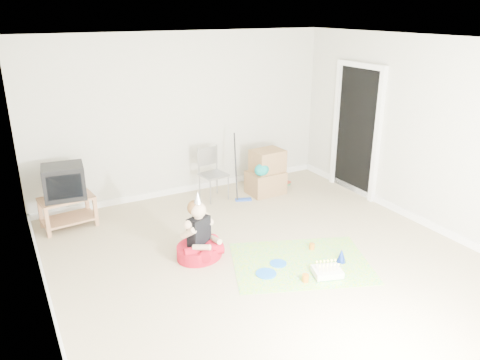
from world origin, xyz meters
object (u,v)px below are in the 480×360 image
tv_stand (68,209)px  folding_chair (214,175)px  seated_woman (199,243)px  cardboard_boxes (266,173)px  crt_tv (64,182)px  birthday_cake (327,272)px

tv_stand → folding_chair: 2.25m
tv_stand → seated_woman: size_ratio=0.87×
folding_chair → tv_stand: bearing=179.3°
tv_stand → cardboard_boxes: size_ratio=1.03×
tv_stand → cardboard_boxes: 3.13m
crt_tv → folding_chair: bearing=5.7°
crt_tv → seated_woman: size_ratio=0.62×
crt_tv → seated_woman: 2.16m
tv_stand → folding_chair: folding_chair is taller
cardboard_boxes → seated_woman: 2.35m
cardboard_boxes → seated_woman: bearing=-141.7°
crt_tv → seated_woman: bearing=-45.9°
tv_stand → seated_woman: seated_woman is taller
seated_woman → birthday_cake: bearing=-44.6°
folding_chair → seated_woman: bearing=-120.6°
birthday_cake → crt_tv: bearing=131.0°
birthday_cake → tv_stand: bearing=131.0°
folding_chair → birthday_cake: size_ratio=2.22×
crt_tv → cardboard_boxes: bearing=2.6°
folding_chair → birthday_cake: 2.77m
folding_chair → cardboard_boxes: (0.87, -0.18, -0.06)m
crt_tv → birthday_cake: (2.41, -2.77, -0.63)m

